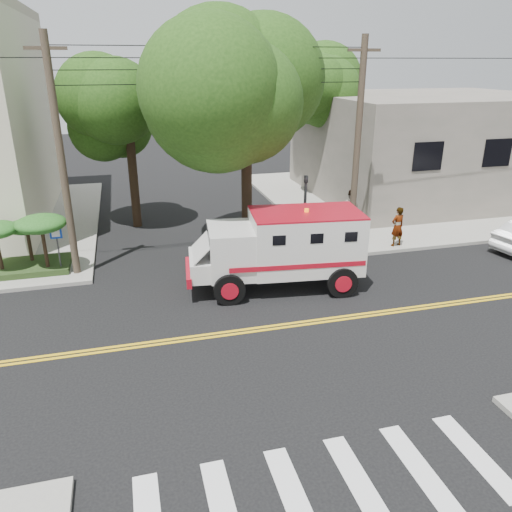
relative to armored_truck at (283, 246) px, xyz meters
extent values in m
plane|color=black|center=(-1.99, -2.90, -1.66)|extent=(100.00, 100.00, 0.00)
cube|color=gray|center=(11.51, 10.60, -1.58)|extent=(17.00, 17.00, 0.15)
cube|color=#686359|center=(13.01, 11.10, 1.49)|extent=(14.00, 12.00, 6.00)
cylinder|color=#382D23|center=(-7.59, 3.10, 2.84)|extent=(0.28, 0.28, 9.00)
cylinder|color=#382D23|center=(4.31, 3.30, 2.84)|extent=(0.28, 0.28, 9.00)
cylinder|color=black|center=(-0.49, 3.60, 1.84)|extent=(0.44, 0.44, 7.00)
sphere|color=#1C3D10|center=(-0.49, 3.60, 5.34)|extent=(5.32, 5.32, 5.32)
sphere|color=#1C3D10|center=(0.65, 2.84, 5.91)|extent=(4.56, 4.56, 4.56)
cylinder|color=black|center=(-4.99, 9.10, 1.14)|extent=(0.44, 0.44, 5.60)
sphere|color=#1C3D10|center=(-4.99, 9.10, 3.94)|extent=(3.92, 3.92, 3.92)
sphere|color=#1C3D10|center=(-4.15, 8.54, 4.36)|extent=(3.36, 3.36, 3.36)
cylinder|color=black|center=(6.51, 13.10, 1.32)|extent=(0.44, 0.44, 5.95)
sphere|color=#1C3D10|center=(6.51, 13.10, 4.29)|extent=(4.20, 4.20, 4.20)
sphere|color=#1C3D10|center=(7.41, 12.50, 4.74)|extent=(3.60, 3.60, 3.60)
cylinder|color=#3F3F42|center=(1.81, 2.70, 0.14)|extent=(0.12, 0.12, 3.60)
imported|color=#3F3F42|center=(1.81, 2.70, 1.49)|extent=(0.15, 0.18, 0.90)
cylinder|color=#3F3F42|center=(-8.19, 3.30, -0.66)|extent=(0.06, 0.06, 2.00)
cube|color=#0C33A5|center=(-8.19, 3.24, 0.14)|extent=(0.45, 0.03, 0.45)
cube|color=#1E3314|center=(-9.49, 3.90, -1.39)|extent=(3.20, 2.00, 0.24)
cylinder|color=black|center=(-9.39, 4.30, -0.59)|extent=(0.14, 0.14, 1.36)
ellipsoid|color=#1A4916|center=(-9.39, 4.30, 0.18)|extent=(1.55, 1.55, 0.54)
cylinder|color=black|center=(-8.69, 3.40, -0.43)|extent=(0.14, 0.14, 1.68)
ellipsoid|color=#1A4916|center=(-8.69, 3.40, 0.52)|extent=(1.91, 1.91, 0.66)
cube|color=silver|center=(0.82, -0.09, 0.12)|extent=(4.22, 2.78, 2.14)
cube|color=silver|center=(-1.91, 0.22, -0.08)|extent=(1.87, 2.41, 1.73)
cube|color=black|center=(-2.70, 0.31, 0.38)|extent=(0.26, 1.73, 0.71)
cube|color=silver|center=(-2.97, 0.34, -0.59)|extent=(1.14, 2.13, 0.71)
cube|color=#9F0C1B|center=(-3.48, 0.39, -0.84)|extent=(0.43, 2.20, 0.36)
cube|color=#9F0C1B|center=(0.82, -0.09, 1.23)|extent=(4.22, 2.78, 0.06)
cylinder|color=black|center=(-2.24, -0.90, -1.10)|extent=(1.15, 0.45, 1.12)
cylinder|color=black|center=(-1.99, 1.37, -1.10)|extent=(1.15, 0.45, 1.12)
cylinder|color=black|center=(1.81, -1.35, -1.10)|extent=(1.15, 0.45, 1.12)
cylinder|color=black|center=(2.07, 0.92, -1.10)|extent=(1.15, 0.45, 1.12)
imported|color=gray|center=(6.24, 2.60, -0.60)|extent=(0.73, 0.54, 1.81)
imported|color=gray|center=(5.45, 5.88, -0.57)|extent=(1.15, 1.13, 1.87)
camera|label=1|loc=(-5.40, -16.37, 6.33)|focal=35.00mm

